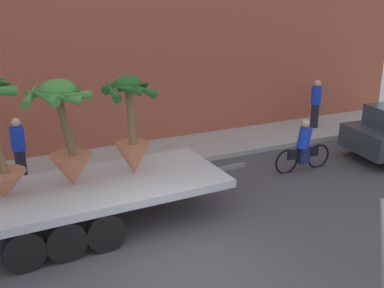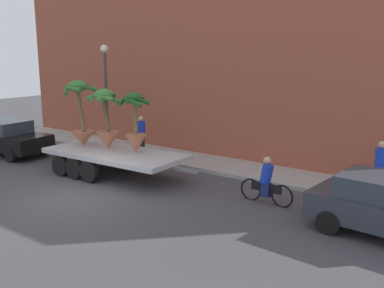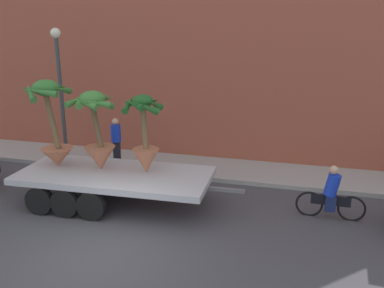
{
  "view_description": "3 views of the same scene",
  "coord_description": "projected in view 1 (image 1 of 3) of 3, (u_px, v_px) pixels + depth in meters",
  "views": [
    {
      "loc": [
        -3.07,
        -6.88,
        5.19
      ],
      "look_at": [
        1.77,
        3.5,
        1.21
      ],
      "focal_mm": 44.59,
      "sensor_mm": 36.0,
      "label": 1
    },
    {
      "loc": [
        11.02,
        -8.69,
        4.74
      ],
      "look_at": [
        2.17,
        3.36,
        1.52
      ],
      "focal_mm": 40.9,
      "sensor_mm": 36.0,
      "label": 2
    },
    {
      "loc": [
        4.19,
        -7.58,
        5.12
      ],
      "look_at": [
        1.28,
        3.11,
        1.86
      ],
      "focal_mm": 38.38,
      "sensor_mm": 36.0,
      "label": 3
    }
  ],
  "objects": [
    {
      "name": "pedestrian_near_gate",
      "position": [
        316.0,
        103.0,
        16.81
      ],
      "size": [
        0.36,
        0.36,
        1.71
      ],
      "color": "black",
      "rests_on": "sidewalk"
    },
    {
      "name": "ground_plane",
      "position": [
        185.0,
        275.0,
        8.82
      ],
      "size": [
        60.0,
        60.0,
        0.0
      ],
      "primitive_type": "plane",
      "color": "#423F44"
    },
    {
      "name": "building_facade",
      "position": [
        76.0,
        7.0,
        14.05
      ],
      "size": [
        24.0,
        1.2,
        8.8
      ],
      "primitive_type": "cube",
      "color": "#9E4C38",
      "rests_on": "ground"
    },
    {
      "name": "flatbed_trailer",
      "position": [
        88.0,
        195.0,
        10.32
      ],
      "size": [
        6.61,
        2.61,
        0.98
      ],
      "color": "#B7BABF",
      "rests_on": "ground"
    },
    {
      "name": "cyclist",
      "position": [
        303.0,
        148.0,
        13.44
      ],
      "size": [
        1.84,
        0.35,
        1.54
      ],
      "color": "black",
      "rests_on": "ground"
    },
    {
      "name": "pedestrian_far_left",
      "position": [
        19.0,
        148.0,
        12.31
      ],
      "size": [
        0.36,
        0.36,
        1.71
      ],
      "color": "black",
      "rests_on": "sidewalk"
    },
    {
      "name": "potted_palm_middle",
      "position": [
        131.0,
        129.0,
        10.55
      ],
      "size": [
        1.19,
        1.24,
        2.27
      ],
      "color": "#B26647",
      "rests_on": "flatbed_trailer"
    },
    {
      "name": "potted_palm_front",
      "position": [
        65.0,
        134.0,
        9.87
      ],
      "size": [
        1.44,
        1.42,
        2.33
      ],
      "color": "#B26647",
      "rests_on": "flatbed_trailer"
    },
    {
      "name": "sidewalk",
      "position": [
        100.0,
        162.0,
        14.02
      ],
      "size": [
        24.0,
        2.2,
        0.15
      ],
      "primitive_type": "cube",
      "color": "#A39E99",
      "rests_on": "ground"
    }
  ]
}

